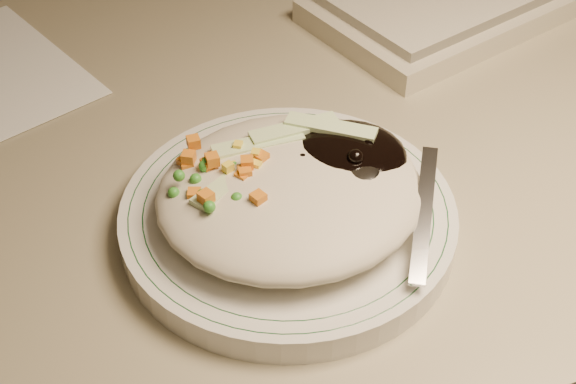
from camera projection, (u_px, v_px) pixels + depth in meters
name	position (u px, v px, depth m)	size (l,w,h in m)	color
desk	(279.00, 252.00, 0.86)	(1.40, 0.70, 0.74)	gray
plate	(288.00, 218.00, 0.59)	(0.25, 0.25, 0.02)	silver
plate_rim	(288.00, 208.00, 0.58)	(0.23, 0.23, 0.00)	#144723
meal	(294.00, 185.00, 0.57)	(0.21, 0.19, 0.05)	#B1A58F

